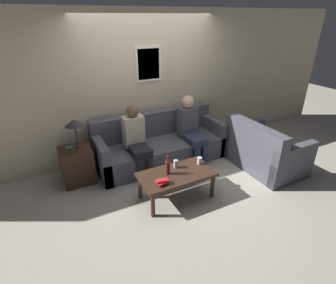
{
  "coord_description": "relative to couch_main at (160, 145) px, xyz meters",
  "views": [
    {
      "loc": [
        -1.84,
        -3.4,
        2.47
      ],
      "look_at": [
        -0.14,
        -0.07,
        0.65
      ],
      "focal_mm": 28.0,
      "sensor_mm": 36.0,
      "label": 1
    }
  ],
  "objects": [
    {
      "name": "book_stack",
      "position": [
        -0.57,
        -1.28,
        0.16
      ],
      "size": [
        0.18,
        0.14,
        0.07
      ],
      "color": "black",
      "rests_on": "coffee_table"
    },
    {
      "name": "person_left",
      "position": [
        -0.52,
        -0.19,
        0.32
      ],
      "size": [
        0.34,
        0.63,
        1.16
      ],
      "color": "black",
      "rests_on": "ground_plane"
    },
    {
      "name": "soda_can",
      "position": [
        -0.21,
        -0.99,
        0.18
      ],
      "size": [
        0.07,
        0.07,
        0.12
      ],
      "color": "#BCBCC1",
      "rests_on": "coffee_table"
    },
    {
      "name": "drinking_glass",
      "position": [
        0.17,
        -1.06,
        0.17
      ],
      "size": [
        0.07,
        0.07,
        0.11
      ],
      "color": "silver",
      "rests_on": "coffee_table"
    },
    {
      "name": "ground_plane",
      "position": [
        0.0,
        -0.53,
        -0.3
      ],
      "size": [
        16.0,
        16.0,
        0.0
      ],
      "primitive_type": "plane",
      "color": "#ADA899"
    },
    {
      "name": "wall_back",
      "position": [
        0.0,
        0.46,
        1.0
      ],
      "size": [
        9.0,
        0.08,
        2.6
      ],
      "color": "beige",
      "rests_on": "ground_plane"
    },
    {
      "name": "person_right",
      "position": [
        0.53,
        -0.2,
        0.34
      ],
      "size": [
        0.34,
        0.66,
        1.19
      ],
      "color": "#2D334C",
      "rests_on": "ground_plane"
    },
    {
      "name": "side_table_with_lamp",
      "position": [
        -1.49,
        -0.02,
        0.03
      ],
      "size": [
        0.49,
        0.49,
        1.07
      ],
      "color": "#382319",
      "rests_on": "ground_plane"
    },
    {
      "name": "couch_main",
      "position": [
        0.0,
        0.0,
        0.0
      ],
      "size": [
        2.36,
        0.87,
        0.87
      ],
      "color": "#4C4C56",
      "rests_on": "ground_plane"
    },
    {
      "name": "couch_side",
      "position": [
        1.51,
        -1.08,
        0.0
      ],
      "size": [
        0.87,
        1.26,
        0.87
      ],
      "rotation": [
        0.0,
        0.0,
        1.57
      ],
      "color": "#4C4C56",
      "rests_on": "ground_plane"
    },
    {
      "name": "coffee_table",
      "position": [
        -0.27,
        -1.14,
        0.06
      ],
      "size": [
        1.09,
        0.58,
        0.42
      ],
      "color": "#382319",
      "rests_on": "ground_plane"
    },
    {
      "name": "wine_bottle",
      "position": [
        -0.39,
        -1.09,
        0.23
      ],
      "size": [
        0.07,
        0.07,
        0.3
      ],
      "color": "#562319",
      "rests_on": "coffee_table"
    }
  ]
}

